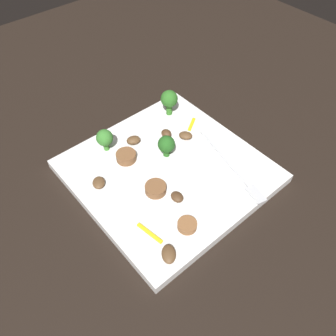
% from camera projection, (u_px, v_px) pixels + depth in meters
% --- Properties ---
extents(ground_plane, '(1.40, 1.40, 0.00)m').
position_uv_depth(ground_plane, '(168.00, 174.00, 0.60)').
color(ground_plane, black).
extents(plate, '(0.30, 0.30, 0.02)m').
position_uv_depth(plate, '(168.00, 171.00, 0.59)').
color(plate, white).
rests_on(plate, ground_plane).
extents(fork, '(0.18, 0.05, 0.00)m').
position_uv_depth(fork, '(234.00, 170.00, 0.58)').
color(fork, silver).
rests_on(fork, plate).
extents(broccoli_floret_0, '(0.03, 0.03, 0.05)m').
position_uv_depth(broccoli_floret_0, '(169.00, 100.00, 0.65)').
color(broccoli_floret_0, '#347525').
rests_on(broccoli_floret_0, plate).
extents(broccoli_floret_1, '(0.03, 0.03, 0.04)m').
position_uv_depth(broccoli_floret_1, '(105.00, 138.00, 0.59)').
color(broccoli_floret_1, '#408630').
rests_on(broccoli_floret_1, plate).
extents(broccoli_floret_2, '(0.03, 0.03, 0.04)m').
position_uv_depth(broccoli_floret_2, '(166.00, 145.00, 0.59)').
color(broccoli_floret_2, '#296420').
rests_on(broccoli_floret_2, plate).
extents(sausage_slice_0, '(0.04, 0.04, 0.01)m').
position_uv_depth(sausage_slice_0, '(187.00, 225.00, 0.50)').
color(sausage_slice_0, brown).
rests_on(sausage_slice_0, plate).
extents(sausage_slice_1, '(0.04, 0.04, 0.01)m').
position_uv_depth(sausage_slice_1, '(156.00, 189.00, 0.55)').
color(sausage_slice_1, brown).
rests_on(sausage_slice_1, plate).
extents(sausage_slice_2, '(0.04, 0.04, 0.01)m').
position_uv_depth(sausage_slice_2, '(126.00, 156.00, 0.59)').
color(sausage_slice_2, brown).
rests_on(sausage_slice_2, plate).
extents(mushroom_0, '(0.04, 0.03, 0.01)m').
position_uv_depth(mushroom_0, '(169.00, 254.00, 0.47)').
color(mushroom_0, brown).
rests_on(mushroom_0, plate).
extents(mushroom_1, '(0.02, 0.02, 0.01)m').
position_uv_depth(mushroom_1, '(166.00, 134.00, 0.63)').
color(mushroom_1, '#4C331E').
rests_on(mushroom_1, plate).
extents(mushroom_2, '(0.03, 0.03, 0.01)m').
position_uv_depth(mushroom_2, '(133.00, 140.00, 0.62)').
color(mushroom_2, brown).
rests_on(mushroom_2, plate).
extents(mushroom_3, '(0.03, 0.03, 0.01)m').
position_uv_depth(mushroom_3, '(99.00, 183.00, 0.56)').
color(mushroom_3, brown).
rests_on(mushroom_3, plate).
extents(mushroom_4, '(0.02, 0.02, 0.01)m').
position_uv_depth(mushroom_4, '(177.00, 197.00, 0.54)').
color(mushroom_4, '#4C331E').
rests_on(mushroom_4, plate).
extents(mushroom_5, '(0.03, 0.03, 0.01)m').
position_uv_depth(mushroom_5, '(186.00, 135.00, 0.63)').
color(mushroom_5, brown).
rests_on(mushroom_5, plate).
extents(pepper_strip_0, '(0.02, 0.03, 0.00)m').
position_uv_depth(pepper_strip_0, '(192.00, 124.00, 0.65)').
color(pepper_strip_0, yellow).
rests_on(pepper_strip_0, plate).
extents(pepper_strip_1, '(0.05, 0.01, 0.00)m').
position_uv_depth(pepper_strip_1, '(150.00, 233.00, 0.50)').
color(pepper_strip_1, yellow).
rests_on(pepper_strip_1, plate).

